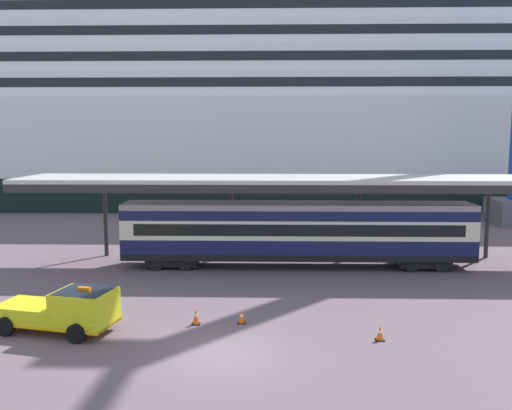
# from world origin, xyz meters

# --- Properties ---
(ground_plane) EXTENTS (400.00, 400.00, 0.00)m
(ground_plane) POSITION_xyz_m (0.00, 0.00, 0.00)
(ground_plane) COLOR #66525B
(cruise_ship) EXTENTS (152.84, 26.31, 36.23)m
(cruise_ship) POSITION_xyz_m (6.47, 50.07, 12.09)
(cruise_ship) COLOR black
(cruise_ship) RESTS_ON ground
(platform_canopy) EXTENTS (34.90, 5.66, 5.70)m
(platform_canopy) POSITION_xyz_m (3.56, 14.06, 5.46)
(platform_canopy) COLOR #BDBDBD
(platform_canopy) RESTS_ON ground
(train_carriage) EXTENTS (21.81, 2.81, 4.11)m
(train_carriage) POSITION_xyz_m (3.56, 13.65, 2.31)
(train_carriage) COLOR black
(train_carriage) RESTS_ON ground
(service_truck) EXTENTS (5.51, 3.10, 2.02)m
(service_truck) POSITION_xyz_m (-6.82, 2.11, 0.99)
(service_truck) COLOR yellow
(service_truck) RESTS_ON ground
(traffic_cone_near) EXTENTS (0.36, 0.36, 0.71)m
(traffic_cone_near) POSITION_xyz_m (-1.43, 3.16, 0.35)
(traffic_cone_near) COLOR black
(traffic_cone_near) RESTS_ON ground
(traffic_cone_mid) EXTENTS (0.36, 0.36, 0.62)m
(traffic_cone_mid) POSITION_xyz_m (6.32, 1.49, 0.31)
(traffic_cone_mid) COLOR black
(traffic_cone_mid) RESTS_ON ground
(traffic_cone_far) EXTENTS (0.36, 0.36, 0.61)m
(traffic_cone_far) POSITION_xyz_m (0.58, 3.34, 0.30)
(traffic_cone_far) COLOR black
(traffic_cone_far) RESTS_ON ground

